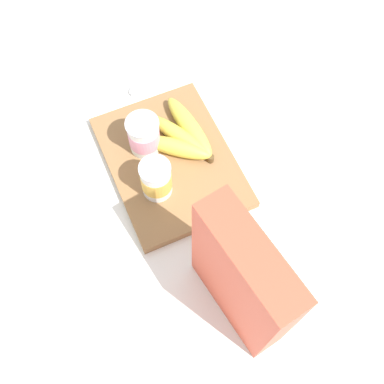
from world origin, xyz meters
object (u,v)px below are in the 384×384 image
(cutting_board, at_px, (171,161))
(spoon, at_px, (140,82))
(banana_bunch, at_px, (182,136))
(cereal_box, at_px, (242,280))
(yogurt_cup_back, at_px, (144,136))
(yogurt_cup_front, at_px, (156,179))

(cutting_board, distance_m, spoon, 0.23)
(banana_bunch, xyz_separation_m, spoon, (0.20, 0.02, -0.03))
(cereal_box, relative_size, spoon, 2.39)
(yogurt_cup_back, relative_size, banana_bunch, 0.47)
(cereal_box, relative_size, yogurt_cup_back, 3.20)
(yogurt_cup_front, distance_m, yogurt_cup_back, 0.11)
(cereal_box, distance_m, spoon, 0.57)
(cereal_box, bearing_deg, cutting_board, 170.09)
(cutting_board, height_order, banana_bunch, banana_bunch)
(yogurt_cup_front, height_order, banana_bunch, yogurt_cup_front)
(spoon, bearing_deg, yogurt_cup_front, 166.21)
(cutting_board, relative_size, yogurt_cup_front, 3.76)
(cereal_box, relative_size, banana_bunch, 1.49)
(banana_bunch, bearing_deg, cutting_board, 126.93)
(cereal_box, xyz_separation_m, yogurt_cup_front, (0.27, 0.05, -0.08))
(yogurt_cup_back, bearing_deg, spoon, -16.93)
(cutting_board, relative_size, yogurt_cup_back, 3.82)
(yogurt_cup_back, height_order, spoon, yogurt_cup_back)
(cutting_board, xyz_separation_m, banana_bunch, (0.03, -0.04, 0.03))
(banana_bunch, height_order, spoon, banana_bunch)
(banana_bunch, distance_m, spoon, 0.20)
(yogurt_cup_front, distance_m, banana_bunch, 0.13)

